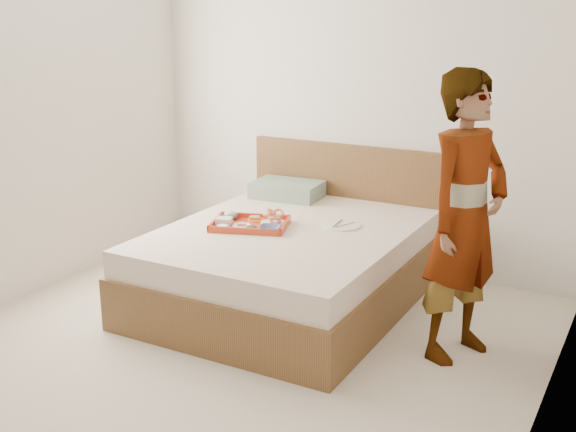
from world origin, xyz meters
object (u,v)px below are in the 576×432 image
(bed, at_px, (289,265))
(person, at_px, (465,218))
(dinner_plate, at_px, (342,225))
(tray, at_px, (250,224))

(bed, bearing_deg, person, -9.18)
(dinner_plate, relative_size, person, 0.16)
(bed, distance_m, person, 1.39)
(bed, bearing_deg, tray, -158.58)
(dinner_plate, bearing_deg, tray, -149.55)
(tray, bearing_deg, bed, 2.40)
(tray, distance_m, person, 1.53)
(tray, xyz_separation_m, person, (1.50, -0.10, 0.28))
(dinner_plate, distance_m, person, 1.08)
(bed, bearing_deg, dinner_plate, 37.00)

